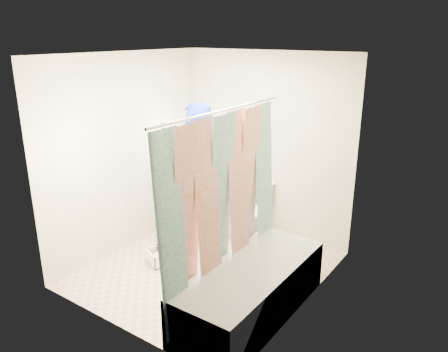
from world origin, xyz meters
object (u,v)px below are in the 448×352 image
Objects in this scene: toilet at (249,212)px; cleaning_caddy at (159,258)px; plumber at (195,176)px; bathtub at (251,289)px.

cleaning_caddy is (-0.50, -1.20, -0.30)m from toilet.
toilet is at bearing 114.07° from plumber.
bathtub is 0.97× the size of plumber.
bathtub is 1.77m from plumber.
plumber reaches higher than bathtub.
toilet is 0.41× the size of plumber.
cleaning_caddy is at bearing -115.67° from toilet.
plumber is (-0.50, -0.49, 0.53)m from toilet.
cleaning_caddy is at bearing -20.75° from plumber.
bathtub is 1.65m from toilet.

